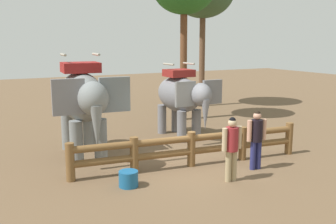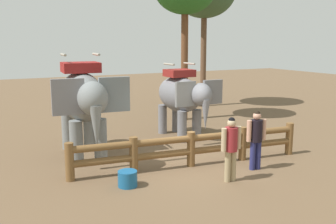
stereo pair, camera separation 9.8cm
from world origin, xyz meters
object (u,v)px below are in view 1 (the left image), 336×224
at_px(elephant_near_left, 83,100).
at_px(elephant_center, 182,96).
at_px(tourist_woman_in_black, 256,136).
at_px(feed_bucket, 128,179).
at_px(log_fence, 191,146).
at_px(tourist_man_in_blue, 232,144).

distance_m(elephant_near_left, elephant_center, 4.07).
bearing_deg(tourist_woman_in_black, elephant_center, 90.95).
distance_m(elephant_near_left, feed_bucket, 3.51).
xyz_separation_m(elephant_near_left, elephant_center, (4.00, 0.74, -0.25)).
relative_size(log_fence, feed_bucket, 14.52).
relative_size(elephant_center, tourist_man_in_blue, 1.90).
distance_m(log_fence, tourist_man_in_blue, 1.65).
height_order(elephant_near_left, elephant_center, elephant_near_left).
xyz_separation_m(elephant_near_left, tourist_man_in_blue, (2.84, -3.98, -0.85)).
xyz_separation_m(tourist_man_in_blue, feed_bucket, (-2.58, 0.90, -0.80)).
bearing_deg(feed_bucket, log_fence, 16.53).
distance_m(log_fence, feed_bucket, 2.43).
xyz_separation_m(elephant_near_left, tourist_woman_in_black, (4.07, -3.52, -0.85)).
bearing_deg(feed_bucket, tourist_woman_in_black, -6.63).
height_order(tourist_man_in_blue, feed_bucket, tourist_man_in_blue).
height_order(elephant_center, tourist_man_in_blue, elephant_center).
bearing_deg(tourist_man_in_blue, elephant_center, 76.29).
height_order(tourist_woman_in_black, feed_bucket, tourist_woman_in_black).
height_order(log_fence, tourist_woman_in_black, tourist_woman_in_black).
height_order(log_fence, elephant_near_left, elephant_near_left).
height_order(elephant_near_left, tourist_woman_in_black, elephant_near_left).
relative_size(elephant_near_left, elephant_center, 1.17).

